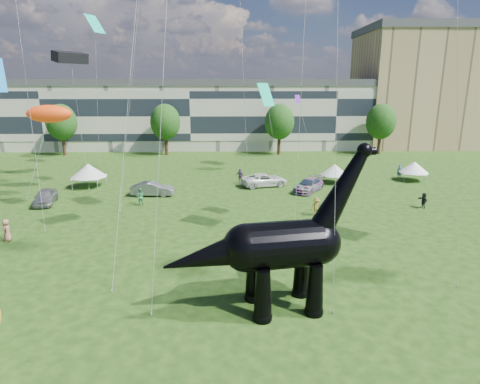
{
  "coord_description": "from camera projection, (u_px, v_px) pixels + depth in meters",
  "views": [
    {
      "loc": [
        -0.6,
        -17.99,
        11.9
      ],
      "look_at": [
        0.01,
        8.0,
        5.0
      ],
      "focal_mm": 30.0,
      "sensor_mm": 36.0,
      "label": 1
    }
  ],
  "objects": [
    {
      "name": "ground",
      "position": [
        244.0,
        327.0,
        20.45
      ],
      "size": [
        220.0,
        220.0,
        0.0
      ],
      "primitive_type": "plane",
      "color": "#16330C",
      "rests_on": "ground"
    },
    {
      "name": "terrace_row",
      "position": [
        193.0,
        117.0,
        78.64
      ],
      "size": [
        78.0,
        11.0,
        12.0
      ],
      "primitive_type": "cube",
      "color": "beige",
      "rests_on": "ground"
    },
    {
      "name": "apartment_block",
      "position": [
        430.0,
        90.0,
        81.34
      ],
      "size": [
        28.0,
        18.0,
        22.0
      ],
      "primitive_type": "cube",
      "color": "tan",
      "rests_on": "ground"
    },
    {
      "name": "tree_far_left",
      "position": [
        61.0,
        119.0,
        69.38
      ],
      "size": [
        5.2,
        5.2,
        9.44
      ],
      "color": "#382314",
      "rests_on": "ground"
    },
    {
      "name": "tree_mid_left",
      "position": [
        165.0,
        119.0,
        69.78
      ],
      "size": [
        5.2,
        5.2,
        9.44
      ],
      "color": "#382314",
      "rests_on": "ground"
    },
    {
      "name": "tree_mid_right",
      "position": [
        280.0,
        119.0,
        70.23
      ],
      "size": [
        5.2,
        5.2,
        9.44
      ],
      "color": "#382314",
      "rests_on": "ground"
    },
    {
      "name": "tree_far_right",
      "position": [
        381.0,
        119.0,
        70.63
      ],
      "size": [
        5.2,
        5.2,
        9.44
      ],
      "color": "#382314",
      "rests_on": "ground"
    },
    {
      "name": "dinosaur_sculpture",
      "position": [
        275.0,
        248.0,
        21.31
      ],
      "size": [
        11.53,
        3.98,
        9.39
      ],
      "rotation": [
        0.0,
        0.0,
        0.18
      ],
      "color": "black",
      "rests_on": "ground"
    },
    {
      "name": "car_silver",
      "position": [
        45.0,
        197.0,
        41.52
      ],
      "size": [
        2.7,
        4.84,
        1.56
      ],
      "primitive_type": "imported",
      "rotation": [
        0.0,
        0.0,
        0.2
      ],
      "color": "#ADACB1",
      "rests_on": "ground"
    },
    {
      "name": "car_grey",
      "position": [
        152.0,
        189.0,
        44.67
      ],
      "size": [
        4.74,
        1.79,
        1.54
      ],
      "primitive_type": "imported",
      "rotation": [
        0.0,
        0.0,
        1.54
      ],
      "color": "slate",
      "rests_on": "ground"
    },
    {
      "name": "car_white",
      "position": [
        264.0,
        180.0,
        48.93
      ],
      "size": [
        6.16,
        4.11,
        1.57
      ],
      "primitive_type": "imported",
      "rotation": [
        0.0,
        0.0,
        1.86
      ],
      "color": "white",
      "rests_on": "ground"
    },
    {
      "name": "car_dark",
      "position": [
        309.0,
        185.0,
        46.46
      ],
      "size": [
        4.68,
        5.45,
        1.5
      ],
      "primitive_type": "imported",
      "rotation": [
        0.0,
        0.0,
        -0.61
      ],
      "color": "#595960",
      "rests_on": "ground"
    },
    {
      "name": "gazebo_near",
      "position": [
        334.0,
        170.0,
        50.34
      ],
      "size": [
        4.45,
        4.45,
        2.41
      ],
      "rotation": [
        0.0,
        0.0,
        -0.36
      ],
      "color": "silver",
      "rests_on": "ground"
    },
    {
      "name": "gazebo_far",
      "position": [
        414.0,
        167.0,
        51.54
      ],
      "size": [
        4.31,
        4.31,
        2.5
      ],
      "rotation": [
        0.0,
        0.0,
        -0.23
      ],
      "color": "white",
      "rests_on": "ground"
    },
    {
      "name": "gazebo_left",
      "position": [
        89.0,
        171.0,
        48.27
      ],
      "size": [
        4.3,
        4.3,
        2.87
      ],
      "rotation": [
        0.0,
        0.0,
        -0.05
      ],
      "color": "silver",
      "rests_on": "ground"
    },
    {
      "name": "visitors",
      "position": [
        235.0,
        214.0,
        35.62
      ],
      "size": [
        48.62,
        44.57,
        1.84
      ],
      "color": "olive",
      "rests_on": "ground"
    },
    {
      "name": "kites",
      "position": [
        42.0,
        44.0,
        34.45
      ],
      "size": [
        57.44,
        41.57,
        27.53
      ],
      "color": "red",
      "rests_on": "ground"
    }
  ]
}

